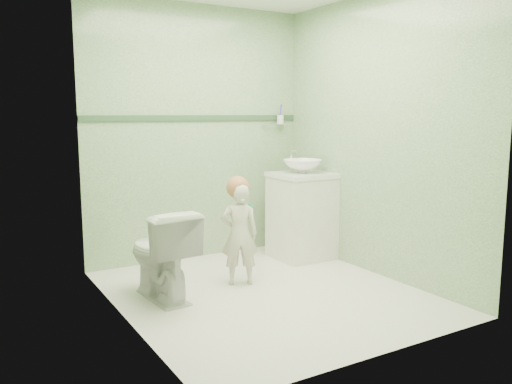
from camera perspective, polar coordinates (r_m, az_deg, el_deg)
ground at (r=4.18m, az=1.07°, el=-10.91°), size 2.50×2.50×0.00m
room_shell at (r=3.94m, az=1.12°, el=5.77°), size 2.50×2.54×2.40m
trim_stripe at (r=5.03m, az=-6.39°, el=8.02°), size 2.20×0.02×0.05m
vanity at (r=5.09m, az=5.00°, el=-2.73°), size 0.52×0.50×0.80m
counter at (r=5.02m, az=5.06°, el=1.86°), size 0.54×0.52×0.04m
basin at (r=5.01m, az=5.07°, el=2.81°), size 0.37×0.37×0.13m
faucet at (r=5.16m, az=3.88°, el=3.88°), size 0.03×0.13×0.18m
cup_holder at (r=5.42m, az=2.59°, el=7.91°), size 0.26×0.07×0.21m
toilet at (r=4.03m, az=-10.31°, el=-6.63°), size 0.44×0.71×0.69m
toddler at (r=4.28m, az=-1.80°, el=-4.63°), size 0.36×0.30×0.83m
hair_cap at (r=4.23m, az=-1.99°, el=0.48°), size 0.19×0.19×0.19m
teal_toothbrush at (r=4.11m, az=-0.62°, el=-1.44°), size 0.11×0.14×0.08m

